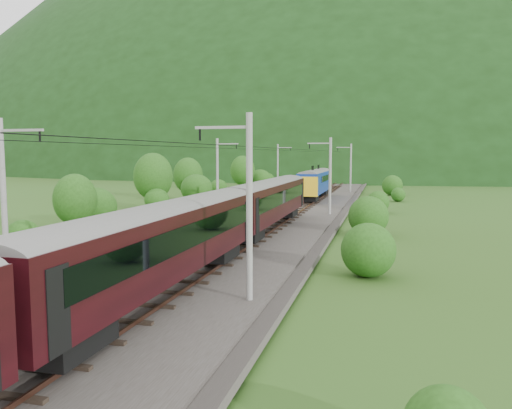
# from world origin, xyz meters

# --- Properties ---
(ground) EXTENTS (600.00, 600.00, 0.00)m
(ground) POSITION_xyz_m (0.00, 0.00, 0.00)
(ground) COLOR #314B17
(ground) RESTS_ON ground
(railbed) EXTENTS (14.00, 220.00, 0.30)m
(railbed) POSITION_xyz_m (0.00, 10.00, 0.15)
(railbed) COLOR #38332D
(railbed) RESTS_ON ground
(track_left) EXTENTS (2.40, 220.00, 0.27)m
(track_left) POSITION_xyz_m (-2.40, 10.00, 0.37)
(track_left) COLOR brown
(track_left) RESTS_ON railbed
(track_right) EXTENTS (2.40, 220.00, 0.27)m
(track_right) POSITION_xyz_m (2.40, 10.00, 0.37)
(track_right) COLOR brown
(track_right) RESTS_ON railbed
(catenary_left) EXTENTS (2.54, 192.28, 8.00)m
(catenary_left) POSITION_xyz_m (-6.12, 32.00, 4.50)
(catenary_left) COLOR gray
(catenary_left) RESTS_ON railbed
(catenary_right) EXTENTS (2.54, 192.28, 8.00)m
(catenary_right) POSITION_xyz_m (6.12, 32.00, 4.50)
(catenary_right) COLOR gray
(catenary_right) RESTS_ON railbed
(overhead_wires) EXTENTS (4.83, 198.00, 0.03)m
(overhead_wires) POSITION_xyz_m (0.00, 10.00, 7.10)
(overhead_wires) COLOR black
(overhead_wires) RESTS_ON ground
(mountain_main) EXTENTS (504.00, 360.00, 244.00)m
(mountain_main) POSITION_xyz_m (0.00, 260.00, 0.00)
(mountain_main) COLOR black
(mountain_main) RESTS_ON ground
(mountain_ridge) EXTENTS (336.00, 280.00, 132.00)m
(mountain_ridge) POSITION_xyz_m (-120.00, 300.00, 0.00)
(mountain_ridge) COLOR black
(mountain_ridge) RESTS_ON ground
(hazard_post_near) EXTENTS (0.16, 0.16, 1.47)m
(hazard_post_near) POSITION_xyz_m (-0.43, 51.96, 1.03)
(hazard_post_near) COLOR red
(hazard_post_near) RESTS_ON railbed
(hazard_post_far) EXTENTS (0.15, 0.15, 1.42)m
(hazard_post_far) POSITION_xyz_m (0.58, 49.61, 1.01)
(hazard_post_far) COLOR red
(hazard_post_far) RESTS_ON railbed
(signal) EXTENTS (0.22, 0.22, 2.00)m
(signal) POSITION_xyz_m (-4.16, 61.44, 1.47)
(signal) COLOR black
(signal) RESTS_ON railbed
(vegetation_left) EXTENTS (9.76, 146.86, 6.74)m
(vegetation_left) POSITION_xyz_m (-13.71, 28.52, 2.54)
(vegetation_left) COLOR #214913
(vegetation_left) RESTS_ON ground
(vegetation_right) EXTENTS (5.76, 105.39, 2.91)m
(vegetation_right) POSITION_xyz_m (11.34, 15.73, 1.30)
(vegetation_right) COLOR #214913
(vegetation_right) RESTS_ON ground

